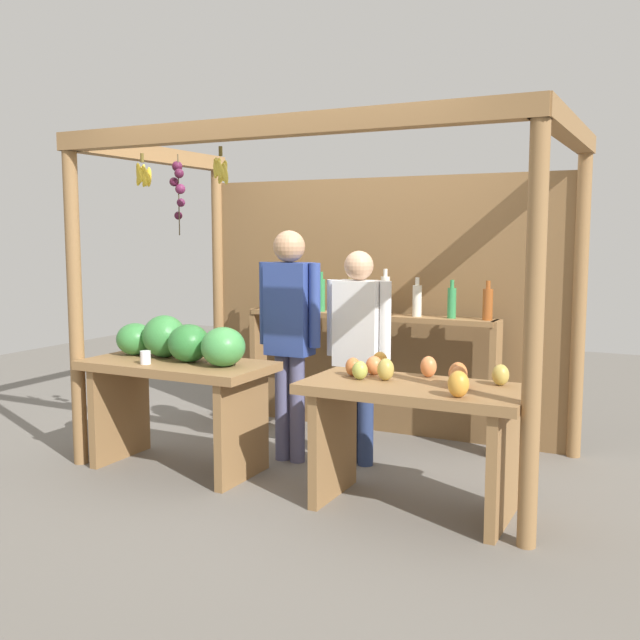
# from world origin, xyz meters

# --- Properties ---
(ground_plane) EXTENTS (12.00, 12.00, 0.00)m
(ground_plane) POSITION_xyz_m (0.00, 0.00, 0.00)
(ground_plane) COLOR slate
(ground_plane) RESTS_ON ground
(market_stall) EXTENTS (3.24, 1.85, 2.31)m
(market_stall) POSITION_xyz_m (-0.01, 0.41, 1.33)
(market_stall) COLOR olive
(market_stall) RESTS_ON ground
(fruit_counter_left) EXTENTS (1.31, 0.64, 1.06)m
(fruit_counter_left) POSITION_xyz_m (-0.87, -0.63, 0.71)
(fruit_counter_left) COLOR olive
(fruit_counter_left) RESTS_ON ground
(fruit_counter_right) EXTENTS (1.31, 0.64, 0.90)m
(fruit_counter_right) POSITION_xyz_m (0.86, -0.65, 0.57)
(fruit_counter_right) COLOR olive
(fruit_counter_right) RESTS_ON ground
(bottle_shelf_unit) EXTENTS (2.08, 0.22, 1.36)m
(bottle_shelf_unit) POSITION_xyz_m (-0.01, 0.65, 0.82)
(bottle_shelf_unit) COLOR olive
(bottle_shelf_unit) RESTS_ON ground
(vendor_man) EXTENTS (0.48, 0.22, 1.65)m
(vendor_man) POSITION_xyz_m (-0.26, -0.15, 0.99)
(vendor_man) COLOR slate
(vendor_man) RESTS_ON ground
(vendor_woman) EXTENTS (0.48, 0.20, 1.51)m
(vendor_woman) POSITION_xyz_m (0.21, -0.00, 0.90)
(vendor_woman) COLOR navy
(vendor_woman) RESTS_ON ground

